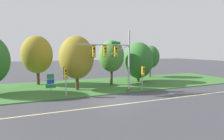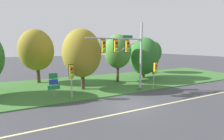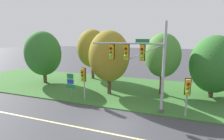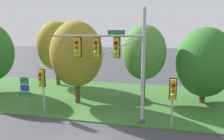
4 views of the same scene
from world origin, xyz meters
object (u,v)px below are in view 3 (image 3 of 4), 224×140
at_px(pedestrian_signal_near_kerb, 83,77).
at_px(tree_left_of_mast, 92,49).
at_px(traffic_signal_mast, 140,59).
at_px(tree_tall_centre, 214,64).
at_px(tree_mid_verge, 163,56).
at_px(pedestrian_signal_further_along, 188,90).
at_px(tree_nearest_road, 43,53).
at_px(route_sign_post, 71,83).
at_px(tree_behind_signpost, 109,56).

relative_size(pedestrian_signal_near_kerb, tree_left_of_mast, 0.45).
bearing_deg(pedestrian_signal_near_kerb, traffic_signal_mast, -4.49).
relative_size(tree_left_of_mast, tree_tall_centre, 1.13).
height_order(tree_mid_verge, tree_tall_centre, tree_mid_verge).
distance_m(pedestrian_signal_further_along, tree_left_of_mast, 15.29).
height_order(traffic_signal_mast, tree_nearest_road, traffic_signal_mast).
relative_size(pedestrian_signal_near_kerb, tree_tall_centre, 0.51).
height_order(route_sign_post, tree_mid_verge, tree_mid_verge).
distance_m(tree_nearest_road, tree_tall_centre, 19.92).
xyz_separation_m(pedestrian_signal_further_along, tree_tall_centre, (2.65, 5.69, 1.18)).
relative_size(tree_nearest_road, tree_left_of_mast, 0.96).
xyz_separation_m(pedestrian_signal_further_along, tree_behind_signpost, (-7.53, 3.29, 1.85)).
relative_size(tree_mid_verge, tree_tall_centre, 1.03).
bearing_deg(tree_tall_centre, tree_mid_verge, -171.84).
bearing_deg(pedestrian_signal_near_kerb, tree_behind_signpost, 57.86).
height_order(tree_nearest_road, tree_left_of_mast, tree_left_of_mast).
distance_m(pedestrian_signal_further_along, tree_nearest_road, 17.93).
bearing_deg(tree_nearest_road, tree_mid_verge, 1.27).
height_order(route_sign_post, tree_tall_centre, tree_tall_centre).
bearing_deg(pedestrian_signal_further_along, tree_mid_verge, 114.05).
relative_size(traffic_signal_mast, tree_tall_centre, 1.16).
relative_size(pedestrian_signal_further_along, route_sign_post, 1.22).
distance_m(pedestrian_signal_near_kerb, tree_tall_centre, 12.92).
bearing_deg(tree_tall_centre, pedestrian_signal_further_along, -114.96).
relative_size(traffic_signal_mast, tree_nearest_road, 1.07).
bearing_deg(tree_tall_centre, pedestrian_signal_near_kerb, -156.89).
height_order(tree_nearest_road, tree_tall_centre, tree_nearest_road).
height_order(tree_left_of_mast, tree_behind_signpost, tree_left_of_mast).
relative_size(traffic_signal_mast, pedestrian_signal_further_along, 2.37).
relative_size(route_sign_post, tree_behind_signpost, 0.37).
xyz_separation_m(tree_left_of_mast, tree_tall_centre, (14.86, -3.25, -0.97)).
bearing_deg(route_sign_post, tree_tall_centre, 19.99).
bearing_deg(pedestrian_signal_near_kerb, tree_left_of_mast, 110.00).
distance_m(pedestrian_signal_further_along, tree_behind_signpost, 8.42).
relative_size(pedestrian_signal_further_along, tree_nearest_road, 0.45).
bearing_deg(pedestrian_signal_further_along, tree_nearest_road, 164.88).
distance_m(tree_behind_signpost, tree_mid_verge, 5.57).
bearing_deg(traffic_signal_mast, tree_left_of_mast, 134.33).
bearing_deg(traffic_signal_mast, pedestrian_signal_further_along, -3.19).
xyz_separation_m(pedestrian_signal_near_kerb, tree_tall_centre, (11.84, 5.05, 1.08)).
distance_m(traffic_signal_mast, tree_left_of_mast, 12.21).
bearing_deg(pedestrian_signal_near_kerb, pedestrian_signal_further_along, -3.97).
bearing_deg(tree_behind_signpost, pedestrian_signal_further_along, -23.59).
xyz_separation_m(pedestrian_signal_further_along, route_sign_post, (-10.76, 0.81, -0.69)).
distance_m(traffic_signal_mast, tree_tall_centre, 8.43).
bearing_deg(tree_left_of_mast, traffic_signal_mast, -45.67).
distance_m(tree_nearest_road, tree_behind_signpost, 9.81).
relative_size(pedestrian_signal_further_along, tree_behind_signpost, 0.46).
bearing_deg(tree_mid_verge, pedestrian_signal_further_along, -65.95).
bearing_deg(tree_left_of_mast, pedestrian_signal_near_kerb, -70.00).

